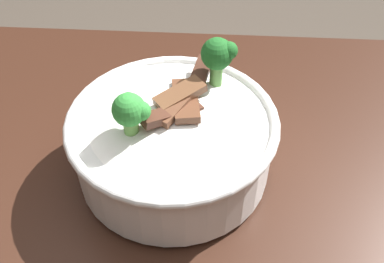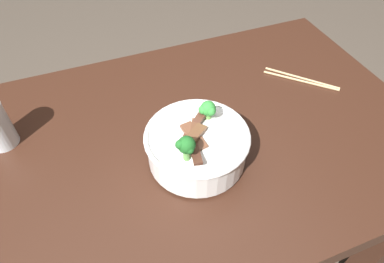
# 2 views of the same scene
# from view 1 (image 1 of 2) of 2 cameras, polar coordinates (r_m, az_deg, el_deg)

# --- Properties ---
(rice_bowl) EXTENTS (0.25, 0.25, 0.16)m
(rice_bowl) POSITION_cam_1_polar(r_m,az_deg,el_deg) (0.52, -2.49, -0.55)
(rice_bowl) COLOR white
(rice_bowl) RESTS_ON dining_table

